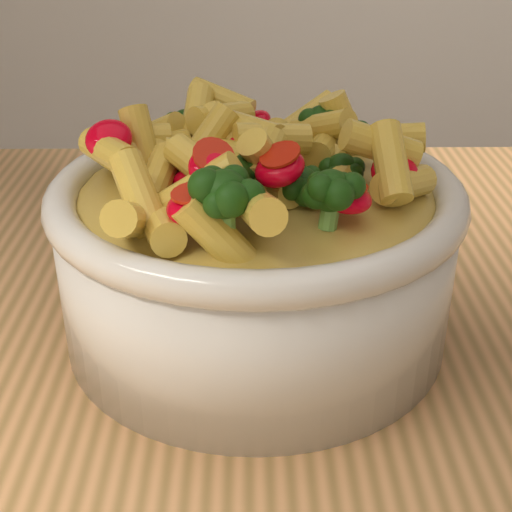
{
  "coord_description": "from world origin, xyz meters",
  "views": [
    {
      "loc": [
        0.06,
        -0.36,
        1.17
      ],
      "look_at": [
        0.06,
        0.04,
        0.95
      ],
      "focal_mm": 50.0,
      "sensor_mm": 36.0,
      "label": 1
    }
  ],
  "objects": [
    {
      "name": "table",
      "position": [
        0.0,
        0.0,
        0.8
      ],
      "size": [
        1.2,
        0.8,
        0.9
      ],
      "color": "tan",
      "rests_on": "ground"
    },
    {
      "name": "serving_bowl",
      "position": [
        0.06,
        0.04,
        0.95
      ],
      "size": [
        0.25,
        0.25,
        0.11
      ],
      "color": "silver",
      "rests_on": "table"
    },
    {
      "name": "pasta_salad",
      "position": [
        0.06,
        0.04,
        1.02
      ],
      "size": [
        0.2,
        0.2,
        0.05
      ],
      "color": "#FECB50",
      "rests_on": "serving_bowl"
    }
  ]
}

